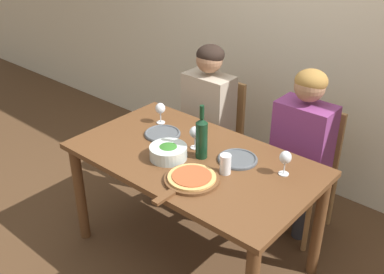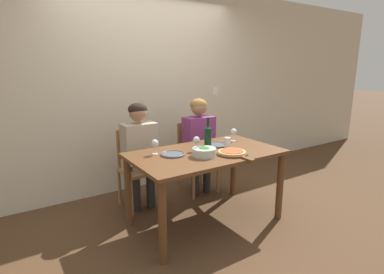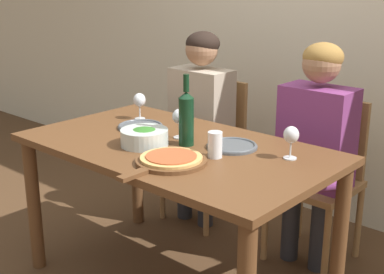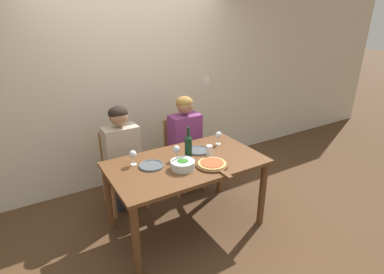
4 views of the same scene
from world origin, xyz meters
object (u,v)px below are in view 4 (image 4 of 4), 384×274
object	(u,v)px
wine_glass_centre	(177,150)
dinner_plate_right	(199,150)
chair_left	(121,165)
person_man	(186,135)
person_woman	(122,149)
water_tumbler	(209,151)
pizza_on_board	(212,165)
wine_glass_right	(218,135)
chair_right	(182,150)
dinner_plate_left	(151,165)
broccoli_bowl	(183,165)
wine_glass_left	(133,155)
wine_bottle	(188,147)

from	to	relation	value
wine_glass_centre	dinner_plate_right	bearing A→B (deg)	10.12
chair_left	person_man	size ratio (longest dim) A/B	0.74
person_woman	water_tumbler	world-z (taller)	person_woman
person_woman	water_tumbler	xyz separation A→B (m)	(0.69, -0.69, 0.09)
chair_left	person_man	world-z (taller)	person_man
chair_left	water_tumbler	bearing A→B (deg)	-49.24
pizza_on_board	wine_glass_right	xyz separation A→B (m)	(0.36, 0.40, 0.09)
chair_left	person_woman	world-z (taller)	person_woman
chair_right	dinner_plate_left	bearing A→B (deg)	-135.94
broccoli_bowl	wine_glass_left	distance (m)	0.49
broccoli_bowl	wine_glass_right	bearing A→B (deg)	25.47
wine_bottle	water_tumbler	bearing A→B (deg)	-12.79
person_woman	wine_glass_left	distance (m)	0.49
wine_glass_left	wine_glass_right	bearing A→B (deg)	-0.90
wine_glass_centre	water_tumbler	world-z (taller)	wine_glass_centre
person_woman	wine_glass_right	world-z (taller)	person_woman
person_man	broccoli_bowl	size ratio (longest dim) A/B	5.36
person_man	dinner_plate_left	distance (m)	0.93
chair_right	dinner_plate_right	size ratio (longest dim) A/B	3.74
dinner_plate_right	wine_glass_centre	size ratio (longest dim) A/B	1.61
person_man	wine_glass_right	bearing A→B (deg)	-73.55
person_woman	wine_glass_right	size ratio (longest dim) A/B	8.18
wine_glass_right	chair_right	bearing A→B (deg)	103.56
chair_right	water_tumbler	xyz separation A→B (m)	(-0.12, -0.80, 0.34)
dinner_plate_right	pizza_on_board	distance (m)	0.36
wine_glass_right	wine_glass_centre	distance (m)	0.59
broccoli_bowl	wine_glass_centre	size ratio (longest dim) A/B	1.53
pizza_on_board	wine_glass_left	distance (m)	0.77
wine_glass_centre	wine_glass_left	bearing A→B (deg)	164.47
wine_glass_left	wine_glass_centre	bearing A→B (deg)	-15.53
chair_right	water_tumbler	size ratio (longest dim) A/B	7.62
water_tumbler	person_woman	bearing A→B (deg)	134.92
water_tumbler	person_man	bearing A→B (deg)	80.16
chair_left	wine_glass_centre	xyz separation A→B (m)	(0.37, -0.69, 0.38)
dinner_plate_left	pizza_on_board	size ratio (longest dim) A/B	0.53
wine_bottle	chair_left	bearing A→B (deg)	122.14
pizza_on_board	chair_right	bearing A→B (deg)	77.88
chair_left	dinner_plate_right	xyz separation A→B (m)	(0.67, -0.64, 0.29)
dinner_plate_left	water_tumbler	bearing A→B (deg)	-9.78
wine_glass_left	wine_glass_centre	size ratio (longest dim) A/B	1.00
pizza_on_board	dinner_plate_left	bearing A→B (deg)	149.59
dinner_plate_left	pizza_on_board	bearing A→B (deg)	-30.41
pizza_on_board	wine_glass_centre	distance (m)	0.39
chair_right	wine_glass_right	distance (m)	0.72
dinner_plate_left	wine_glass_left	bearing A→B (deg)	137.77
chair_right	person_man	world-z (taller)	person_man
person_man	wine_bottle	size ratio (longest dim) A/B	3.57
person_woman	person_man	world-z (taller)	same
wine_glass_left	wine_glass_centre	xyz separation A→B (m)	(0.41, -0.11, 0.00)
person_woman	pizza_on_board	xyz separation A→B (m)	(0.60, -0.89, 0.04)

